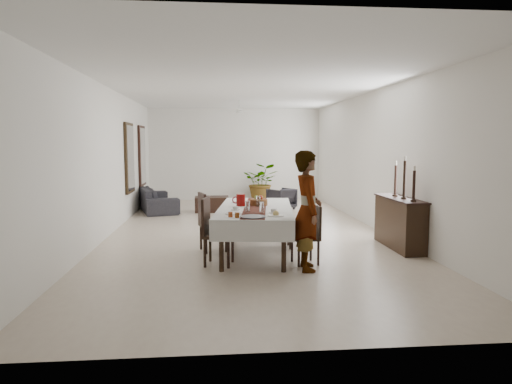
% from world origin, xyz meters
% --- Properties ---
extents(floor, '(6.00, 12.00, 0.00)m').
position_xyz_m(floor, '(0.00, 0.00, 0.00)').
color(floor, beige).
rests_on(floor, ground).
extents(ceiling, '(6.00, 12.00, 0.02)m').
position_xyz_m(ceiling, '(0.00, 0.00, 3.20)').
color(ceiling, white).
rests_on(ceiling, wall_back).
extents(wall_back, '(6.00, 0.02, 3.20)m').
position_xyz_m(wall_back, '(0.00, 6.00, 1.60)').
color(wall_back, white).
rests_on(wall_back, floor).
extents(wall_front, '(6.00, 0.02, 3.20)m').
position_xyz_m(wall_front, '(0.00, -6.00, 1.60)').
color(wall_front, white).
rests_on(wall_front, floor).
extents(wall_left, '(0.02, 12.00, 3.20)m').
position_xyz_m(wall_left, '(-3.00, 0.00, 1.60)').
color(wall_left, white).
rests_on(wall_left, floor).
extents(wall_right, '(0.02, 12.00, 3.20)m').
position_xyz_m(wall_right, '(3.00, 0.00, 1.60)').
color(wall_right, white).
rests_on(wall_right, floor).
extents(dining_table_top, '(1.41, 2.75, 0.05)m').
position_xyz_m(dining_table_top, '(0.01, -2.00, 0.80)').
color(dining_table_top, black).
rests_on(dining_table_top, table_leg_fl).
extents(table_leg_fl, '(0.09, 0.09, 0.77)m').
position_xyz_m(table_leg_fl, '(-0.62, -3.18, 0.38)').
color(table_leg_fl, black).
rests_on(table_leg_fl, floor).
extents(table_leg_fr, '(0.09, 0.09, 0.77)m').
position_xyz_m(table_leg_fr, '(0.34, -3.30, 0.38)').
color(table_leg_fr, black).
rests_on(table_leg_fr, floor).
extents(table_leg_bl, '(0.09, 0.09, 0.77)m').
position_xyz_m(table_leg_bl, '(-0.32, -0.70, 0.38)').
color(table_leg_bl, black).
rests_on(table_leg_bl, floor).
extents(table_leg_br, '(0.09, 0.09, 0.77)m').
position_xyz_m(table_leg_br, '(0.64, -0.81, 0.38)').
color(table_leg_br, black).
rests_on(table_leg_br, floor).
extents(tablecloth_top, '(1.63, 2.97, 0.01)m').
position_xyz_m(tablecloth_top, '(0.01, -2.00, 0.83)').
color(tablecloth_top, silver).
rests_on(tablecloth_top, dining_table_top).
extents(tablecloth_drape_left, '(0.36, 2.81, 0.33)m').
position_xyz_m(tablecloth_drape_left, '(-0.63, -1.92, 0.67)').
color(tablecloth_drape_left, white).
rests_on(tablecloth_drape_left, dining_table_top).
extents(tablecloth_drape_right, '(0.36, 2.81, 0.33)m').
position_xyz_m(tablecloth_drape_right, '(0.65, -2.08, 0.67)').
color(tablecloth_drape_right, silver).
rests_on(tablecloth_drape_right, dining_table_top).
extents(tablecloth_drape_near, '(1.29, 0.17, 0.33)m').
position_xyz_m(tablecloth_drape_near, '(-0.16, -3.40, 0.67)').
color(tablecloth_drape_near, silver).
rests_on(tablecloth_drape_near, dining_table_top).
extents(tablecloth_drape_far, '(1.29, 0.17, 0.33)m').
position_xyz_m(tablecloth_drape_far, '(0.18, -0.60, 0.67)').
color(tablecloth_drape_far, white).
rests_on(tablecloth_drape_far, dining_table_top).
extents(table_runner, '(0.72, 2.77, 0.00)m').
position_xyz_m(table_runner, '(0.01, -2.00, 0.84)').
color(table_runner, '#592419').
rests_on(table_runner, tablecloth_top).
extents(red_pitcher, '(0.18, 0.18, 0.22)m').
position_xyz_m(red_pitcher, '(-0.24, -1.80, 0.95)').
color(red_pitcher, maroon).
rests_on(red_pitcher, tablecloth_top).
extents(pitcher_handle, '(0.13, 0.04, 0.13)m').
position_xyz_m(pitcher_handle, '(-0.33, -1.79, 0.95)').
color(pitcher_handle, maroon).
rests_on(pitcher_handle, red_pitcher).
extents(wine_glass_near, '(0.08, 0.08, 0.19)m').
position_xyz_m(wine_glass_near, '(0.05, -2.72, 0.93)').
color(wine_glass_near, white).
rests_on(wine_glass_near, tablecloth_top).
extents(wine_glass_mid, '(0.08, 0.08, 0.19)m').
position_xyz_m(wine_glass_mid, '(-0.17, -2.58, 0.93)').
color(wine_glass_mid, silver).
rests_on(wine_glass_mid, tablecloth_top).
extents(wine_glass_far, '(0.08, 0.08, 0.19)m').
position_xyz_m(wine_glass_far, '(0.07, -1.95, 0.93)').
color(wine_glass_far, white).
rests_on(wine_glass_far, tablecloth_top).
extents(teacup_right, '(0.10, 0.10, 0.07)m').
position_xyz_m(teacup_right, '(0.26, -2.69, 0.87)').
color(teacup_right, silver).
rests_on(teacup_right, saucer_right).
extents(saucer_right, '(0.16, 0.16, 0.01)m').
position_xyz_m(saucer_right, '(0.26, -2.69, 0.84)').
color(saucer_right, white).
rests_on(saucer_right, tablecloth_top).
extents(teacup_left, '(0.10, 0.10, 0.07)m').
position_xyz_m(teacup_left, '(-0.36, -2.34, 0.87)').
color(teacup_left, white).
rests_on(teacup_left, saucer_left).
extents(saucer_left, '(0.16, 0.16, 0.01)m').
position_xyz_m(saucer_left, '(-0.36, -2.34, 0.84)').
color(saucer_left, white).
rests_on(saucer_left, tablecloth_top).
extents(plate_near_right, '(0.26, 0.26, 0.02)m').
position_xyz_m(plate_near_right, '(0.25, -3.02, 0.84)').
color(plate_near_right, white).
rests_on(plate_near_right, tablecloth_top).
extents(bread_near_right, '(0.10, 0.10, 0.10)m').
position_xyz_m(bread_near_right, '(0.25, -3.02, 0.87)').
color(bread_near_right, '#DABA6A').
rests_on(bread_near_right, plate_near_right).
extents(plate_near_left, '(0.26, 0.26, 0.02)m').
position_xyz_m(plate_near_left, '(-0.42, -2.78, 0.84)').
color(plate_near_left, white).
rests_on(plate_near_left, tablecloth_top).
extents(plate_far_left, '(0.26, 0.26, 0.02)m').
position_xyz_m(plate_far_left, '(-0.26, -1.36, 0.84)').
color(plate_far_left, white).
rests_on(plate_far_left, tablecloth_top).
extents(serving_tray, '(0.40, 0.40, 0.02)m').
position_xyz_m(serving_tray, '(-0.13, -3.14, 0.85)').
color(serving_tray, '#424247').
rests_on(serving_tray, tablecloth_top).
extents(jam_jar_a, '(0.07, 0.07, 0.08)m').
position_xyz_m(jam_jar_a, '(-0.37, -3.15, 0.88)').
color(jam_jar_a, brown).
rests_on(jam_jar_a, tablecloth_top).
extents(jam_jar_b, '(0.07, 0.07, 0.08)m').
position_xyz_m(jam_jar_b, '(-0.47, -3.07, 0.88)').
color(jam_jar_b, '#983C16').
rests_on(jam_jar_b, tablecloth_top).
extents(fruit_basket, '(0.33, 0.33, 0.11)m').
position_xyz_m(fruit_basket, '(0.10, -1.73, 0.89)').
color(fruit_basket, brown).
rests_on(fruit_basket, tablecloth_top).
extents(fruit_red, '(0.10, 0.10, 0.10)m').
position_xyz_m(fruit_red, '(0.13, -1.71, 0.97)').
color(fruit_red, maroon).
rests_on(fruit_red, fruit_basket).
extents(fruit_green, '(0.09, 0.09, 0.09)m').
position_xyz_m(fruit_green, '(0.06, -1.69, 0.97)').
color(fruit_green, '#5E7523').
rests_on(fruit_green, fruit_basket).
extents(chair_right_near_seat, '(0.47, 0.47, 0.05)m').
position_xyz_m(chair_right_near_seat, '(0.76, -2.84, 0.43)').
color(chair_right_near_seat, black).
rests_on(chair_right_near_seat, chair_right_near_leg_fl).
extents(chair_right_near_leg_fl, '(0.05, 0.05, 0.41)m').
position_xyz_m(chair_right_near_leg_fl, '(0.96, -2.98, 0.20)').
color(chair_right_near_leg_fl, black).
rests_on(chair_right_near_leg_fl, floor).
extents(chair_right_near_leg_fr, '(0.05, 0.05, 0.41)m').
position_xyz_m(chair_right_near_leg_fr, '(0.90, -2.64, 0.20)').
color(chair_right_near_leg_fr, black).
rests_on(chair_right_near_leg_fr, floor).
extents(chair_right_near_leg_bl, '(0.05, 0.05, 0.41)m').
position_xyz_m(chair_right_near_leg_bl, '(0.62, -3.03, 0.20)').
color(chair_right_near_leg_bl, black).
rests_on(chair_right_near_leg_bl, floor).
extents(chair_right_near_leg_br, '(0.05, 0.05, 0.41)m').
position_xyz_m(chair_right_near_leg_br, '(0.57, -2.70, 0.20)').
color(chair_right_near_leg_br, black).
rests_on(chair_right_near_leg_br, floor).
extents(chair_right_near_back, '(0.10, 0.41, 0.52)m').
position_xyz_m(chair_right_near_back, '(0.95, -2.81, 0.71)').
color(chair_right_near_back, black).
rests_on(chair_right_near_back, chair_right_near_seat).
extents(chair_right_far_seat, '(0.42, 0.42, 0.05)m').
position_xyz_m(chair_right_far_seat, '(0.86, -1.65, 0.42)').
color(chair_right_far_seat, black).
rests_on(chair_right_far_seat, chair_right_far_leg_fl).
extents(chair_right_far_leg_fl, '(0.04, 0.04, 0.39)m').
position_xyz_m(chair_right_far_leg_fl, '(1.01, -1.82, 0.20)').
color(chair_right_far_leg_fl, black).
rests_on(chair_right_far_leg_fl, floor).
extents(chair_right_far_leg_fr, '(0.04, 0.04, 0.39)m').
position_xyz_m(chair_right_far_leg_fr, '(1.03, -1.49, 0.20)').
color(chair_right_far_leg_fr, black).
rests_on(chair_right_far_leg_fr, floor).
extents(chair_right_far_leg_bl, '(0.04, 0.04, 0.39)m').
position_xyz_m(chair_right_far_leg_bl, '(0.69, -1.80, 0.20)').
color(chair_right_far_leg_bl, black).
rests_on(chair_right_far_leg_bl, floor).
extents(chair_right_far_leg_br, '(0.04, 0.04, 0.39)m').
position_xyz_m(chair_right_far_leg_br, '(0.70, -1.48, 0.20)').
color(chair_right_far_leg_br, black).
rests_on(chair_right_far_leg_br, floor).
extents(chair_right_far_back, '(0.05, 0.40, 0.51)m').
position_xyz_m(chair_right_far_back, '(1.04, -1.65, 0.69)').
color(chair_right_far_back, black).
rests_on(chair_right_far_back, chair_right_far_seat).
extents(chair_left_near_seat, '(0.56, 0.56, 0.05)m').
position_xyz_m(chair_left_near_seat, '(-0.66, -2.78, 0.49)').
color(chair_left_near_seat, black).
rests_on(chair_left_near_seat, chair_left_near_leg_fl).
extents(chair_left_near_leg_fl, '(0.06, 0.06, 0.46)m').
position_xyz_m(chair_left_near_leg_fl, '(-0.80, -2.55, 0.23)').
color(chair_left_near_leg_fl, black).
rests_on(chair_left_near_leg_fl, floor).
extents(chair_left_near_leg_fr, '(0.06, 0.06, 0.46)m').
position_xyz_m(chair_left_near_leg_fr, '(-0.88, -2.93, 0.23)').
color(chair_left_near_leg_fr, black).
rests_on(chair_left_near_leg_fr, floor).
extents(chair_left_near_leg_bl, '(0.06, 0.06, 0.46)m').
position_xyz_m(chair_left_near_leg_bl, '(-0.43, -2.63, 0.23)').
color(chair_left_near_leg_bl, black).
rests_on(chair_left_near_leg_bl, floor).
extents(chair_left_near_leg_br, '(0.06, 0.06, 0.46)m').
position_xyz_m(chair_left_near_leg_br, '(-0.51, -3.01, 0.23)').
color(chair_left_near_leg_br, black).
rests_on(chair_left_near_leg_br, floor).
extents(chair_left_near_back, '(0.14, 0.47, 0.60)m').
position_xyz_m(chair_left_near_back, '(-0.86, -2.73, 0.81)').
color(chair_left_near_back, black).
rests_on(chair_left_near_back, chair_left_near_seat).
extents(chair_left_far_seat, '(0.57, 0.57, 0.05)m').
position_xyz_m(chair_left_far_seat, '(-0.75, -1.79, 0.48)').
color(chair_left_far_seat, black).
rests_on(chair_left_far_seat, chair_left_far_leg_fl).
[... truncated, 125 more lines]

